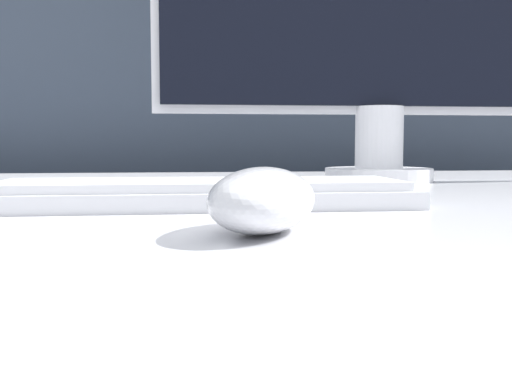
# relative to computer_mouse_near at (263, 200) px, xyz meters

# --- Properties ---
(partition_panel) EXTENTS (5.00, 0.03, 1.15)m
(partition_panel) POSITION_rel_computer_mouse_near_xyz_m (-0.03, 0.94, -0.21)
(partition_panel) COLOR #333D4C
(partition_panel) RESTS_ON ground_plane
(computer_mouse_near) EXTENTS (0.10, 0.14, 0.04)m
(computer_mouse_near) POSITION_rel_computer_mouse_near_xyz_m (0.00, 0.00, 0.00)
(computer_mouse_near) COLOR silver
(computer_mouse_near) RESTS_ON desk
(keyboard) EXTENTS (0.39, 0.12, 0.02)m
(keyboard) POSITION_rel_computer_mouse_near_xyz_m (-0.04, 0.17, -0.01)
(keyboard) COLOR white
(keyboard) RESTS_ON desk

